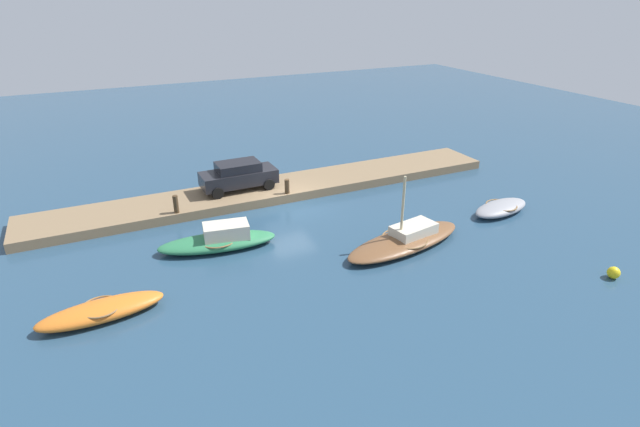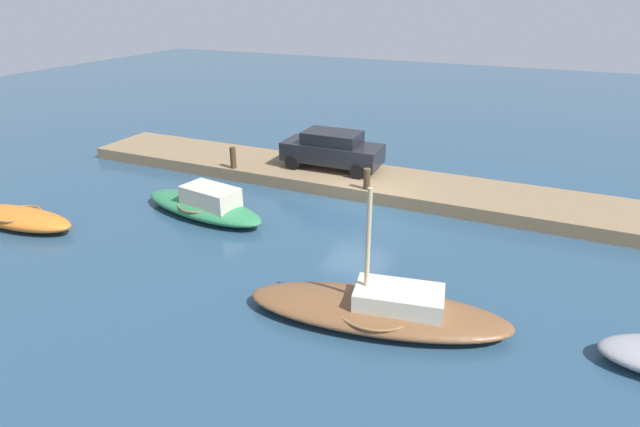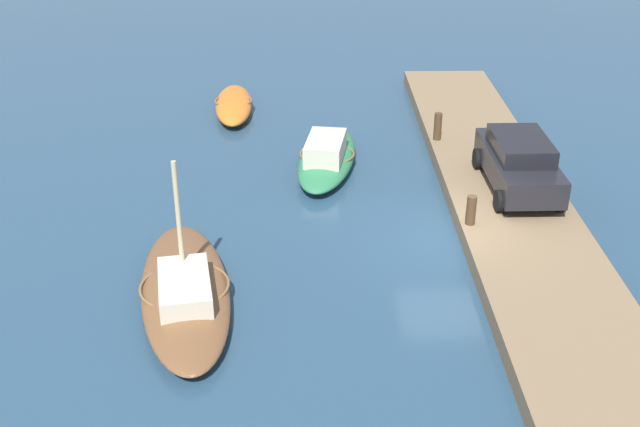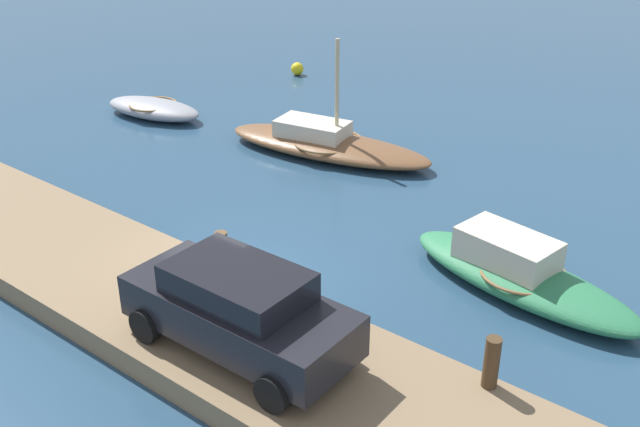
{
  "view_description": "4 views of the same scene",
  "coord_description": "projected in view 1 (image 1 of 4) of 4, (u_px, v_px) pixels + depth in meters",
  "views": [
    {
      "loc": [
        9.57,
        24.01,
        11.18
      ],
      "look_at": [
        0.13,
        4.21,
        1.24
      ],
      "focal_mm": 28.21,
      "sensor_mm": 36.0,
      "label": 1
    },
    {
      "loc": [
        -6.21,
        17.37,
        7.78
      ],
      "look_at": [
        0.18,
        3.28,
        0.94
      ],
      "focal_mm": 28.9,
      "sensor_mm": 36.0,
      "label": 2
    },
    {
      "loc": [
        -19.31,
        3.87,
        10.76
      ],
      "look_at": [
        0.17,
        3.55,
        0.73
      ],
      "focal_mm": 44.86,
      "sensor_mm": 36.0,
      "label": 3
    },
    {
      "loc": [
        9.9,
        -9.89,
        8.52
      ],
      "look_at": [
        0.45,
        2.08,
        0.92
      ],
      "focal_mm": 41.79,
      "sensor_mm": 36.0,
      "label": 4
    }
  ],
  "objects": [
    {
      "name": "mooring_post_mid_west",
      "position": [
        176.0,
        204.0,
        25.78
      ],
      "size": [
        0.26,
        0.26,
        0.94
      ],
      "primitive_type": "cylinder",
      "color": "#47331E",
      "rests_on": "dock_platform"
    },
    {
      "name": "parked_car",
      "position": [
        239.0,
        175.0,
        28.63
      ],
      "size": [
        4.3,
        1.99,
        1.62
      ],
      "rotation": [
        0.0,
        0.0,
        0.01
      ],
      "color": "black",
      "rests_on": "dock_platform"
    },
    {
      "name": "rowboat_grey",
      "position": [
        501.0,
        208.0,
        27.03
      ],
      "size": [
        3.94,
        2.17,
        0.59
      ],
      "rotation": [
        0.0,
        0.0,
        0.17
      ],
      "color": "#939399",
      "rests_on": "ground_plane"
    },
    {
      "name": "rowboat_orange",
      "position": [
        102.0,
        311.0,
        18.43
      ],
      "size": [
        4.56,
        1.66,
        0.64
      ],
      "rotation": [
        0.0,
        0.0,
        0.06
      ],
      "color": "orange",
      "rests_on": "ground_plane"
    },
    {
      "name": "motorboat_green",
      "position": [
        219.0,
        240.0,
        23.35
      ],
      "size": [
        5.64,
        2.6,
        1.19
      ],
      "rotation": [
        0.0,
        0.0,
        -0.16
      ],
      "color": "#2D7A4C",
      "rests_on": "ground_plane"
    },
    {
      "name": "marker_buoy",
      "position": [
        614.0,
        273.0,
        21.0
      ],
      "size": [
        0.52,
        0.52,
        0.52
      ],
      "primitive_type": "sphere",
      "color": "yellow",
      "rests_on": "ground_plane"
    },
    {
      "name": "sailboat_brown",
      "position": [
        406.0,
        239.0,
        23.54
      ],
      "size": [
        6.92,
        3.25,
        3.57
      ],
      "rotation": [
        0.0,
        0.0,
        0.18
      ],
      "color": "brown",
      "rests_on": "ground_plane"
    },
    {
      "name": "ground_plane",
      "position": [
        290.0,
        205.0,
        28.11
      ],
      "size": [
        84.0,
        84.0,
        0.0
      ],
      "primitive_type": "plane",
      "color": "navy"
    },
    {
      "name": "mooring_post_west",
      "position": [
        287.0,
        186.0,
        28.21
      ],
      "size": [
        0.27,
        0.27,
        0.83
      ],
      "primitive_type": "cylinder",
      "color": "#47331E",
      "rests_on": "dock_platform"
    },
    {
      "name": "dock_platform",
      "position": [
        277.0,
        189.0,
        29.65
      ],
      "size": [
        27.73,
        3.4,
        0.51
      ],
      "primitive_type": "cube",
      "color": "#846B4C",
      "rests_on": "ground_plane"
    }
  ]
}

